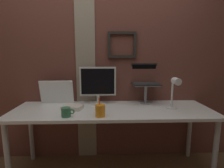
# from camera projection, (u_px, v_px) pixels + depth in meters

# --- Properties ---
(brick_wall_back) EXTENTS (3.45, 0.16, 2.55)m
(brick_wall_back) POSITION_uv_depth(u_px,v_px,m) (99.00, 56.00, 2.16)
(brick_wall_back) COLOR brown
(brick_wall_back) RESTS_ON ground_plane
(desk) EXTENTS (2.09, 0.65, 0.72)m
(desk) POSITION_uv_depth(u_px,v_px,m) (112.00, 115.00, 1.88)
(desk) COLOR white
(desk) RESTS_ON ground_plane
(monitor) EXTENTS (0.41, 0.18, 0.43)m
(monitor) POSITION_uv_depth(u_px,v_px,m) (98.00, 83.00, 2.03)
(monitor) COLOR silver
(monitor) RESTS_ON desk
(laptop_stand) EXTENTS (0.28, 0.22, 0.23)m
(laptop_stand) POSITION_uv_depth(u_px,v_px,m) (146.00, 91.00, 2.07)
(laptop_stand) COLOR gray
(laptop_stand) RESTS_ON desk
(laptop) EXTENTS (0.32, 0.27, 0.24)m
(laptop) POSITION_uv_depth(u_px,v_px,m) (145.00, 78.00, 2.11)
(laptop) COLOR black
(laptop) RESTS_ON laptop_stand
(whiteboard_panel) EXTENTS (0.38, 0.07, 0.28)m
(whiteboard_panel) POSITION_uv_depth(u_px,v_px,m) (57.00, 92.00, 2.06)
(whiteboard_panel) COLOR white
(whiteboard_panel) RESTS_ON desk
(desk_lamp) EXTENTS (0.12, 0.20, 0.34)m
(desk_lamp) POSITION_uv_depth(u_px,v_px,m) (174.00, 90.00, 1.81)
(desk_lamp) COLOR white
(desk_lamp) RESTS_ON desk
(pen_cup) EXTENTS (0.09, 0.09, 0.18)m
(pen_cup) POSITION_uv_depth(u_px,v_px,m) (100.00, 110.00, 1.64)
(pen_cup) COLOR orange
(pen_cup) RESTS_ON desk
(coffee_mug) EXTENTS (0.12, 0.08, 0.09)m
(coffee_mug) POSITION_uv_depth(u_px,v_px,m) (66.00, 112.00, 1.63)
(coffee_mug) COLOR #33724C
(coffee_mug) RESTS_ON desk
(paper_clutter_stack) EXTENTS (0.23, 0.18, 0.04)m
(paper_clutter_stack) POSITION_uv_depth(u_px,v_px,m) (72.00, 107.00, 1.86)
(paper_clutter_stack) COLOR silver
(paper_clutter_stack) RESTS_ON desk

